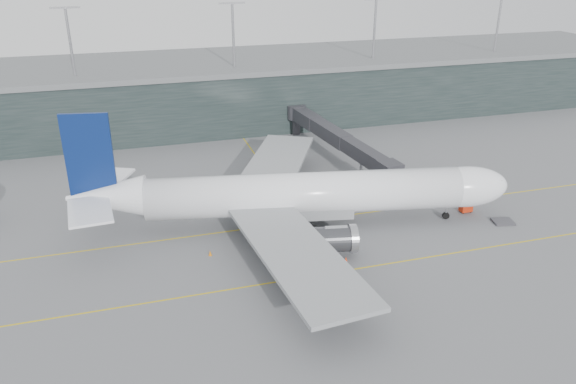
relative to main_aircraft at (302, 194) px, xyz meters
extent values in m
plane|color=#595A5E|center=(-4.33, 5.35, -5.42)|extent=(320.00, 320.00, 0.00)
cube|color=gold|center=(-4.33, 1.35, -5.41)|extent=(160.00, 0.25, 0.02)
cube|color=gold|center=(-4.33, -14.65, -5.41)|extent=(160.00, 0.25, 0.02)
cube|color=gold|center=(0.67, 25.35, -5.41)|extent=(0.25, 60.00, 0.02)
cube|color=black|center=(-4.33, 63.35, 1.58)|extent=(240.00, 35.00, 14.00)
cube|color=slate|center=(-4.33, 63.35, 9.18)|extent=(240.00, 36.00, 1.20)
cylinder|color=#9E9EA3|center=(-34.33, 53.35, 16.58)|extent=(0.60, 0.60, 14.00)
cylinder|color=#9E9EA3|center=(0.67, 53.35, 16.58)|extent=(0.60, 0.60, 14.00)
cylinder|color=#9E9EA3|center=(35.67, 53.35, 16.58)|extent=(0.60, 0.60, 14.00)
cylinder|color=#9E9EA3|center=(70.67, 53.35, 16.58)|extent=(0.60, 0.60, 14.00)
cylinder|color=white|center=(0.48, -0.09, 0.17)|extent=(48.90, 15.50, 6.54)
ellipsoid|color=white|center=(25.88, -4.92, 0.17)|extent=(14.72, 9.00, 6.54)
cone|color=white|center=(-29.06, 5.53, 0.91)|extent=(12.58, 8.34, 6.28)
cube|color=gray|center=(-0.56, 0.11, -2.36)|extent=(17.57, 8.34, 2.11)
cube|color=black|center=(29.81, -5.67, 1.23)|extent=(2.87, 3.54, 0.84)
cube|color=gray|center=(-5.69, -15.57, -0.88)|extent=(12.24, 31.34, 0.58)
cylinder|color=#333438|center=(0.68, -10.33, -2.68)|extent=(7.95, 5.01, 3.69)
cube|color=gray|center=(0.43, 16.57, -0.88)|extent=(22.26, 31.60, 0.58)
cylinder|color=#333438|center=(4.43, 9.36, -2.68)|extent=(7.95, 5.01, 3.69)
cube|color=#091B51|center=(-30.62, 5.83, 7.56)|extent=(6.84, 1.80, 12.66)
cube|color=white|center=(-31.18, 0.03, 1.44)|extent=(6.49, 9.90, 0.37)
cube|color=white|center=(-29.01, 11.43, 1.44)|extent=(9.36, 11.08, 0.37)
cylinder|color=black|center=(23.28, -4.43, -4.84)|extent=(1.22, 0.63, 1.16)
cylinder|color=#9E9EA3|center=(23.28, -4.43, -4.05)|extent=(0.32, 0.32, 2.74)
cylinder|color=black|center=(-4.61, -4.28, -4.73)|extent=(1.45, 0.77, 1.37)
cylinder|color=black|center=(-2.72, 5.67, -4.73)|extent=(1.45, 0.77, 1.37)
cube|color=#2B2B30|center=(17.72, 5.49, -0.07)|extent=(3.81, 4.19, 2.99)
cube|color=#2B2B30|center=(16.77, 14.32, -0.07)|extent=(4.14, 14.11, 2.67)
cube|color=#2B2B30|center=(15.29, 28.14, -0.07)|extent=(4.41, 14.14, 2.78)
cube|color=#2B2B30|center=(13.80, 41.96, -0.07)|extent=(4.67, 14.16, 2.89)
cylinder|color=#9E9EA3|center=(16.69, 15.06, -3.39)|extent=(0.53, 0.53, 4.06)
cube|color=#333438|center=(16.69, 15.06, -5.04)|extent=(2.30, 1.82, 0.75)
cylinder|color=#2B2B30|center=(17.72, 45.85, -0.07)|extent=(4.28, 4.28, 3.21)
cylinder|color=#2B2B30|center=(17.72, 45.85, -3.49)|extent=(1.92, 1.92, 3.85)
cube|color=red|center=(27.85, -3.12, -4.65)|extent=(2.00, 1.29, 1.17)
cylinder|color=black|center=(27.14, -3.58, -5.24)|extent=(0.36, 0.14, 0.36)
cylinder|color=black|center=(28.58, -3.56, -5.24)|extent=(0.36, 0.14, 0.36)
cylinder|color=black|center=(27.13, -2.68, -5.24)|extent=(0.36, 0.14, 0.36)
cylinder|color=black|center=(28.56, -2.66, -5.24)|extent=(0.36, 0.14, 0.36)
cube|color=#3C3B41|center=(31.44, -8.28, -5.23)|extent=(3.67, 3.17, 0.32)
cube|color=#333438|center=(-10.61, 15.41, -5.26)|extent=(2.30, 1.96, 0.21)
cube|color=#A5A8B0|center=(-10.61, 15.41, -4.33)|extent=(1.88, 1.79, 1.55)
cube|color=navy|center=(-10.61, 15.41, -3.53)|extent=(1.94, 1.85, 0.08)
cube|color=#333438|center=(-6.12, 15.75, -5.25)|extent=(2.62, 2.29, 0.23)
cube|color=#A2A8AE|center=(-6.12, 15.75, -4.23)|extent=(2.16, 2.07, 1.70)
cube|color=navy|center=(-6.12, 15.75, -3.35)|extent=(2.23, 2.14, 0.09)
cube|color=#333438|center=(-3.60, 15.53, -5.27)|extent=(2.43, 2.23, 0.20)
cube|color=#B5BBC2|center=(-3.60, 15.53, -4.39)|extent=(2.03, 1.98, 1.47)
cube|color=navy|center=(-3.60, 15.53, -3.62)|extent=(2.09, 2.04, 0.08)
cone|color=#FD530E|center=(31.73, -0.89, -5.11)|extent=(0.38, 0.38, 0.61)
cone|color=red|center=(2.65, -12.29, -5.08)|extent=(0.43, 0.43, 0.68)
cone|color=#CA5B0B|center=(7.04, 17.41, -5.09)|extent=(0.42, 0.42, 0.66)
cone|color=orange|center=(-15.47, -5.24, -5.03)|extent=(0.49, 0.49, 0.79)
camera|label=1|loc=(-24.78, -75.72, 35.42)|focal=35.00mm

